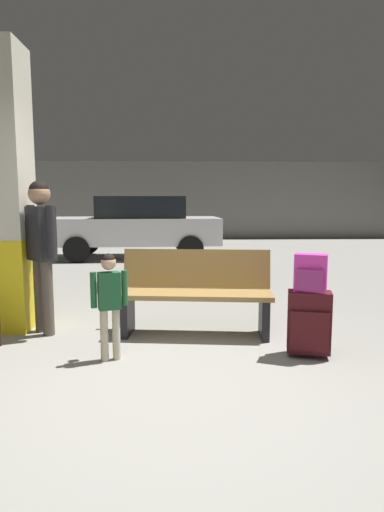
{
  "coord_description": "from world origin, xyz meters",
  "views": [
    {
      "loc": [
        0.01,
        -3.11,
        1.42
      ],
      "look_at": [
        0.16,
        1.3,
        0.85
      ],
      "focal_mm": 30.46,
      "sensor_mm": 36.0,
      "label": 1
    }
  ],
  "objects_px": {
    "structural_pillar": "(2,192)",
    "backpack_bright": "(311,273)",
    "bench": "(196,293)",
    "adult": "(41,241)",
    "suitcase": "(309,322)",
    "child": "(109,295)",
    "parked_car_far": "(137,225)"
  },
  "relations": [
    {
      "from": "structural_pillar",
      "to": "adult",
      "type": "height_order",
      "value": "structural_pillar"
    },
    {
      "from": "suitcase",
      "to": "parked_car_far",
      "type": "relative_size",
      "value": 0.14
    },
    {
      "from": "backpack_bright",
      "to": "child",
      "type": "bearing_deg",
      "value": -179.15
    },
    {
      "from": "adult",
      "to": "structural_pillar",
      "type": "bearing_deg",
      "value": 154.67
    },
    {
      "from": "structural_pillar",
      "to": "backpack_bright",
      "type": "height_order",
      "value": "structural_pillar"
    },
    {
      "from": "structural_pillar",
      "to": "adult",
      "type": "bearing_deg",
      "value": -25.33
    },
    {
      "from": "structural_pillar",
      "to": "suitcase",
      "type": "bearing_deg",
      "value": -18.21
    },
    {
      "from": "structural_pillar",
      "to": "suitcase",
      "type": "height_order",
      "value": "structural_pillar"
    },
    {
      "from": "suitcase",
      "to": "adult",
      "type": "bearing_deg",
      "value": 163.14
    },
    {
      "from": "adult",
      "to": "backpack_bright",
      "type": "bearing_deg",
      "value": -16.87
    },
    {
      "from": "child",
      "to": "adult",
      "type": "bearing_deg",
      "value": 135.16
    },
    {
      "from": "bench",
      "to": "backpack_bright",
      "type": "bearing_deg",
      "value": -36.51
    },
    {
      "from": "structural_pillar",
      "to": "backpack_bright",
      "type": "distance_m",
      "value": 3.33
    },
    {
      "from": "suitcase",
      "to": "backpack_bright",
      "type": "height_order",
      "value": "backpack_bright"
    },
    {
      "from": "backpack_bright",
      "to": "adult",
      "type": "xyz_separation_m",
      "value": [
        -2.61,
        0.79,
        0.23
      ]
    },
    {
      "from": "backpack_bright",
      "to": "child",
      "type": "distance_m",
      "value": 1.8
    },
    {
      "from": "suitcase",
      "to": "child",
      "type": "relative_size",
      "value": 0.63
    },
    {
      "from": "parked_car_far",
      "to": "adult",
      "type": "bearing_deg",
      "value": -94.0
    },
    {
      "from": "structural_pillar",
      "to": "backpack_bright",
      "type": "xyz_separation_m",
      "value": [
        3.08,
        -1.01,
        -0.74
      ]
    },
    {
      "from": "adult",
      "to": "parked_car_far",
      "type": "height_order",
      "value": "adult"
    },
    {
      "from": "bench",
      "to": "adult",
      "type": "xyz_separation_m",
      "value": [
        -1.62,
        0.05,
        0.56
      ]
    },
    {
      "from": "backpack_bright",
      "to": "parked_car_far",
      "type": "relative_size",
      "value": 0.08
    },
    {
      "from": "bench",
      "to": "parked_car_far",
      "type": "relative_size",
      "value": 0.39
    },
    {
      "from": "structural_pillar",
      "to": "suitcase",
      "type": "relative_size",
      "value": 5.04
    },
    {
      "from": "bench",
      "to": "child",
      "type": "relative_size",
      "value": 1.71
    },
    {
      "from": "bench",
      "to": "adult",
      "type": "bearing_deg",
      "value": 178.08
    },
    {
      "from": "suitcase",
      "to": "parked_car_far",
      "type": "bearing_deg",
      "value": 107.36
    },
    {
      "from": "parked_car_far",
      "to": "child",
      "type": "bearing_deg",
      "value": -86.8
    },
    {
      "from": "suitcase",
      "to": "child",
      "type": "distance_m",
      "value": 1.81
    },
    {
      "from": "bench",
      "to": "adult",
      "type": "height_order",
      "value": "adult"
    },
    {
      "from": "backpack_bright",
      "to": "child",
      "type": "relative_size",
      "value": 0.35
    },
    {
      "from": "structural_pillar",
      "to": "child",
      "type": "bearing_deg",
      "value": -38.85
    }
  ]
}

